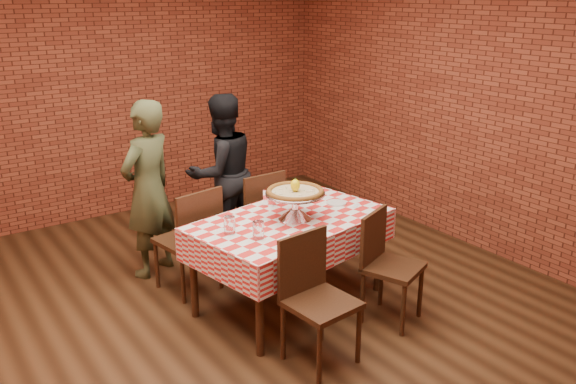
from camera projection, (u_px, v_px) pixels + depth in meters
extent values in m
plane|color=black|center=(242.00, 326.00, 4.66)|extent=(6.00, 6.00, 0.00)
plane|color=maroon|center=(101.00, 90.00, 6.54)|extent=(5.50, 0.00, 5.50)
cube|color=#3C2110|center=(290.00, 262.00, 4.89)|extent=(1.69, 1.20, 0.75)
cylinder|color=beige|center=(295.00, 192.00, 4.69)|extent=(0.52, 0.52, 0.03)
ellipsoid|color=yellow|center=(295.00, 185.00, 4.67)|extent=(0.09, 0.09, 0.10)
cylinder|color=white|center=(258.00, 230.00, 4.36)|extent=(0.10, 0.10, 0.13)
cylinder|color=white|center=(229.00, 225.00, 4.45)|extent=(0.10, 0.10, 0.13)
cylinder|color=white|center=(336.00, 203.00, 5.09)|extent=(0.20, 0.20, 0.01)
cube|color=white|center=(355.00, 207.00, 5.02)|extent=(0.06, 0.05, 0.00)
cube|color=white|center=(357.00, 204.00, 5.07)|extent=(0.06, 0.05, 0.00)
cube|color=silver|center=(270.00, 197.00, 5.04)|extent=(0.13, 0.13, 0.15)
imported|color=#404427|center=(148.00, 189.00, 5.31)|extent=(0.70, 0.60, 1.61)
imported|color=black|center=(222.00, 173.00, 5.89)|extent=(0.79, 0.64, 1.56)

